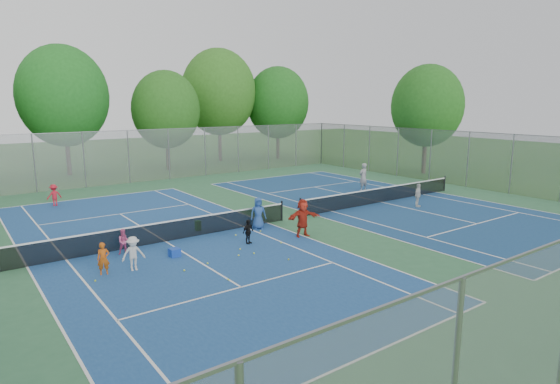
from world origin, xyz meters
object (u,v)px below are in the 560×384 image
Objects in this scene: net_left at (165,232)px; ball_hopper at (198,226)px; net_right at (382,195)px; instructor at (363,177)px; ball_crate at (174,253)px.

net_left reaches higher than ball_hopper.
net_right is 6.67× the size of instructor.
net_right is at bearing -3.98° from ball_hopper.
net_left is at bearing -157.26° from ball_hopper.
ball_hopper is (-12.01, 0.84, -0.21)m from net_right.
instructor is (16.41, 5.53, 0.79)m from ball_crate.
ball_hopper is at bearing 10.42° from instructor.
net_right is (14.00, 0.00, 0.00)m from net_left.
net_left is at bearing 12.03° from instructor.
instructor reaches higher than ball_hopper.
net_right is at bearing 8.28° from ball_crate.
net_left is 2.19m from ball_crate.
net_right is 14.65m from ball_crate.
net_right reaches higher than ball_crate.
instructor reaches higher than net_left.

